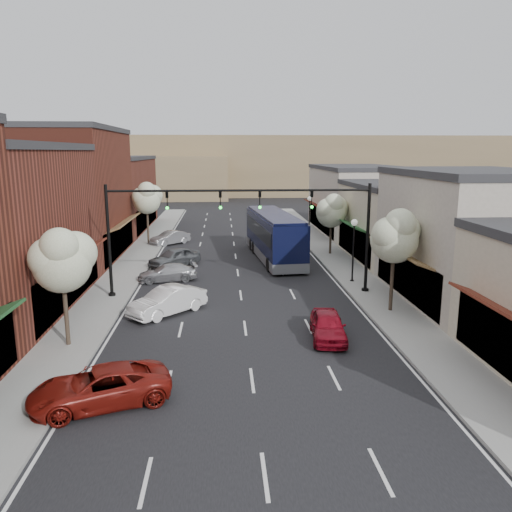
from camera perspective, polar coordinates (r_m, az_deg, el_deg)
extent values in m
plane|color=black|center=(24.08, -1.03, -9.87)|extent=(160.00, 160.00, 0.00)
cube|color=gray|center=(42.42, -13.71, -0.51)|extent=(2.80, 73.00, 0.15)
cube|color=gray|center=(42.85, 9.00, -0.19)|extent=(2.80, 73.00, 0.15)
cube|color=gray|center=(42.20, -11.84, -0.48)|extent=(0.25, 73.00, 0.17)
cube|color=gray|center=(42.56, 7.17, -0.22)|extent=(0.25, 73.00, 0.17)
cube|color=black|center=(30.63, -20.89, -2.75)|extent=(0.60, 11.90, 2.60)
cube|color=#582014|center=(30.08, -19.64, 0.02)|extent=(1.07, 9.80, 0.49)
cube|color=maroon|center=(44.51, -21.27, 6.34)|extent=(9.00, 14.00, 10.50)
cube|color=#2D2D30|center=(44.39, -21.80, 13.35)|extent=(9.20, 14.10, 0.40)
cube|color=black|center=(43.90, -15.67, 1.83)|extent=(0.60, 11.90, 2.60)
cube|color=brown|center=(43.52, -14.75, 3.79)|extent=(1.07, 9.80, 0.49)
cube|color=maroon|center=(60.02, -16.69, 6.67)|extent=(9.00, 18.00, 8.00)
cube|color=#2D2D30|center=(59.82, -16.93, 10.68)|extent=(9.20, 18.10, 0.40)
cube|color=black|center=(59.49, -12.60, 4.51)|extent=(0.60, 15.30, 2.60)
cube|color=#1C4822|center=(59.20, -11.89, 5.97)|extent=(1.07, 12.60, 0.49)
cube|color=#BDB1A2|center=(32.43, 23.52, 1.71)|extent=(8.00, 12.00, 7.50)
cube|color=#2D2D30|center=(32.04, 24.11, 8.67)|extent=(8.20, 12.10, 0.40)
cube|color=black|center=(31.33, 17.17, -2.18)|extent=(0.60, 10.20, 2.60)
cube|color=brown|center=(30.74, 15.95, 0.50)|extent=(1.07, 8.40, 0.49)
cube|color=beige|center=(43.40, 16.26, 3.56)|extent=(8.00, 12.00, 6.00)
cube|color=#2D2D30|center=(43.09, 16.50, 7.77)|extent=(8.20, 12.10, 0.40)
cube|color=black|center=(42.50, 11.45, 1.71)|extent=(0.60, 10.20, 2.60)
cube|color=#1C4822|center=(42.06, 10.48, 3.72)|extent=(1.07, 8.40, 0.49)
cube|color=#BDB1A2|center=(56.60, 11.46, 6.14)|extent=(8.00, 16.00, 7.00)
cube|color=#2D2D30|center=(56.37, 11.62, 9.88)|extent=(8.20, 16.10, 0.40)
cube|color=black|center=(55.96, 7.71, 4.24)|extent=(0.60, 13.60, 2.60)
cube|color=#582014|center=(55.63, 6.95, 5.78)|extent=(1.07, 11.20, 0.49)
cube|color=#7A6647|center=(112.38, -3.37, 10.35)|extent=(120.00, 30.00, 12.00)
cube|color=#7A6647|center=(103.27, -17.46, 8.60)|extent=(50.00, 20.00, 8.00)
cylinder|color=black|center=(32.86, 12.35, -3.89)|extent=(0.44, 0.44, 0.30)
cylinder|color=black|center=(32.13, 12.62, 1.87)|extent=(0.20, 0.20, 7.00)
cylinder|color=black|center=(30.85, 5.67, 7.50)|extent=(8.00, 0.14, 0.14)
imported|color=black|center=(30.97, 6.39, 6.39)|extent=(0.18, 0.46, 1.10)
sphere|color=#19E533|center=(30.90, 6.41, 5.59)|extent=(0.18, 0.18, 0.18)
imported|color=black|center=(30.57, 0.43, 6.39)|extent=(0.18, 0.46, 1.10)
sphere|color=#19E533|center=(30.49, 0.45, 5.58)|extent=(0.18, 0.18, 0.18)
cylinder|color=black|center=(32.33, -16.12, -4.35)|extent=(0.44, 0.44, 0.30)
cylinder|color=black|center=(31.59, -16.46, 1.50)|extent=(0.20, 0.20, 7.00)
cylinder|color=black|center=(30.57, -9.41, 7.36)|extent=(8.00, 0.14, 0.14)
imported|color=black|center=(30.66, -10.12, 6.23)|extent=(0.18, 0.46, 1.10)
sphere|color=#19E533|center=(30.59, -10.12, 5.42)|extent=(0.18, 0.18, 0.18)
imported|color=black|center=(30.48, -4.10, 6.35)|extent=(0.18, 0.46, 1.10)
sphere|color=#19E533|center=(30.41, -4.09, 5.54)|extent=(0.18, 0.18, 0.18)
cylinder|color=#47382B|center=(28.84, 15.26, -2.73)|extent=(0.20, 0.20, 3.71)
sphere|color=#AFBD91|center=(28.36, 15.52, 1.81)|extent=(2.60, 2.60, 2.60)
sphere|color=#AFBD91|center=(28.74, 16.32, 2.83)|extent=(2.00, 2.00, 2.00)
sphere|color=#AFBD91|center=(27.90, 14.98, 2.40)|extent=(1.90, 1.90, 1.90)
sphere|color=#AFBD91|center=(27.79, 16.16, 3.51)|extent=(1.70, 1.70, 1.70)
cylinder|color=#47382B|center=(43.97, 8.51, 2.24)|extent=(0.20, 0.20, 3.33)
sphere|color=#AFBD91|center=(43.68, 8.60, 4.93)|extent=(2.60, 2.60, 2.60)
sphere|color=#AFBD91|center=(44.03, 9.17, 5.51)|extent=(2.00, 2.00, 2.00)
sphere|color=#AFBD91|center=(43.26, 8.17, 5.29)|extent=(1.90, 1.90, 1.90)
sphere|color=#AFBD91|center=(43.12, 8.90, 5.95)|extent=(1.70, 1.70, 1.70)
cylinder|color=#47382B|center=(24.54, -20.90, -5.89)|extent=(0.20, 0.20, 3.52)
sphere|color=#AFBD91|center=(24.00, -21.28, -0.87)|extent=(2.60, 2.60, 2.60)
sphere|color=#AFBD91|center=(24.04, -20.01, 0.32)|extent=(2.00, 2.00, 2.00)
sphere|color=#AFBD91|center=(23.77, -22.47, -0.27)|extent=(1.90, 1.90, 1.90)
sphere|color=#AFBD91|center=(23.33, -21.57, 0.97)|extent=(1.70, 1.70, 1.70)
cylinder|color=#47382B|center=(49.38, -12.26, 3.45)|extent=(0.20, 0.20, 3.84)
sphere|color=#AFBD91|center=(49.09, -12.38, 6.22)|extent=(2.60, 2.60, 2.60)
sphere|color=#AFBD91|center=(49.28, -11.77, 6.82)|extent=(2.00, 2.00, 2.00)
sphere|color=#AFBD91|center=(48.83, -12.92, 6.59)|extent=(1.90, 1.90, 1.90)
sphere|color=#AFBD91|center=(48.50, -12.40, 7.29)|extent=(1.70, 1.70, 1.70)
cylinder|color=black|center=(35.14, 10.92, -2.88)|extent=(0.28, 0.28, 0.20)
cylinder|color=black|center=(34.72, 11.04, 0.15)|extent=(0.12, 0.12, 4.00)
sphere|color=white|center=(34.34, 11.18, 3.78)|extent=(0.44, 0.44, 0.44)
cylinder|color=black|center=(51.87, 6.05, 2.01)|extent=(0.28, 0.28, 0.20)
cylinder|color=black|center=(51.58, 6.10, 4.09)|extent=(0.12, 0.12, 4.00)
sphere|color=white|center=(51.33, 6.15, 6.55)|extent=(0.44, 0.44, 0.44)
cube|color=black|center=(41.87, 2.07, 2.45)|extent=(3.96, 12.88, 3.25)
cube|color=#595B60|center=(42.14, 2.05, 0.45)|extent=(3.98, 12.90, 0.74)
cube|color=black|center=(41.79, 2.07, 3.07)|extent=(3.92, 11.88, 1.16)
cube|color=black|center=(41.63, 2.08, 4.72)|extent=(3.69, 12.35, 0.26)
cube|color=black|center=(35.70, 4.07, 1.88)|extent=(2.19, 0.29, 1.27)
cylinder|color=black|center=(37.65, 1.53, -0.98)|extent=(0.44, 1.13, 1.10)
cylinder|color=black|center=(38.19, 5.20, -0.84)|extent=(0.44, 1.13, 1.10)
cylinder|color=black|center=(45.80, -0.47, 1.34)|extent=(0.44, 1.13, 1.10)
cylinder|color=black|center=(46.25, 2.58, 1.43)|extent=(0.44, 1.13, 1.10)
cylinder|color=black|center=(44.37, -0.18, 0.99)|extent=(0.44, 1.13, 1.10)
cylinder|color=black|center=(44.83, 2.97, 1.09)|extent=(0.44, 1.13, 1.10)
imported|color=maroon|center=(24.56, 8.21, -7.87)|extent=(1.99, 4.11, 1.35)
imported|color=maroon|center=(19.20, -17.41, -14.09)|extent=(5.41, 3.78, 1.37)
imported|color=silver|center=(28.30, -10.07, -5.08)|extent=(4.39, 4.38, 1.52)
imported|color=#A2A3A7|center=(35.44, -10.09, -1.90)|extent=(4.36, 2.43, 1.19)
imported|color=#565A5E|center=(39.77, -9.31, -0.16)|extent=(4.37, 4.23, 1.48)
imported|color=#9D9EA2|center=(49.34, -9.77, 2.06)|extent=(3.89, 3.75, 1.32)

